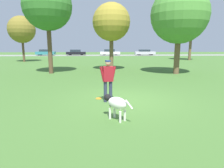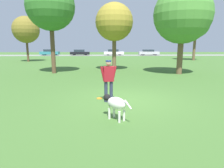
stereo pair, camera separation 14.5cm
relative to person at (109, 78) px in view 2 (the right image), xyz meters
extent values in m
plane|color=#426B2D|center=(0.69, 0.21, -0.96)|extent=(120.00, 120.00, 0.00)
cube|color=gray|center=(0.69, 38.15, -0.95)|extent=(120.00, 6.00, 0.01)
cylinder|color=#2D334C|center=(0.10, 0.02, -0.55)|extent=(0.15, 0.15, 0.82)
cylinder|color=#2D334C|center=(-0.10, -0.02, -0.55)|extent=(0.15, 0.15, 0.82)
cube|color=maroon|center=(0.00, 0.00, 0.15)|extent=(0.42, 0.29, 0.58)
cylinder|color=maroon|center=(0.22, 0.04, 0.15)|extent=(0.22, 0.13, 0.58)
cylinder|color=maroon|center=(-0.22, -0.04, 0.15)|extent=(0.22, 0.13, 0.58)
sphere|color=tan|center=(0.00, 0.00, 0.57)|extent=(0.24, 0.24, 0.20)
cylinder|color=navy|center=(0.00, 0.00, 0.64)|extent=(0.25, 0.25, 0.06)
ellipsoid|color=silver|center=(0.20, -1.99, -0.44)|extent=(0.72, 0.74, 0.36)
ellipsoid|color=black|center=(0.08, -1.85, -0.50)|extent=(0.32, 0.31, 0.20)
sphere|color=black|center=(-0.08, -1.68, -0.34)|extent=(0.31, 0.31, 0.22)
cylinder|color=silver|center=(-0.01, -1.90, -0.79)|extent=(0.10, 0.10, 0.34)
cylinder|color=silver|center=(0.13, -1.76, -0.79)|extent=(0.10, 0.10, 0.34)
cylinder|color=silver|center=(0.27, -2.21, -0.79)|extent=(0.10, 0.10, 0.34)
cylinder|color=silver|center=(0.41, -2.08, -0.79)|extent=(0.10, 0.10, 0.34)
cylinder|color=silver|center=(0.50, -2.32, -0.39)|extent=(0.22, 0.24, 0.24)
cylinder|color=orange|center=(-0.38, 0.47, -0.95)|extent=(0.24, 0.24, 0.02)
torus|color=orange|center=(-0.38, 0.47, -0.95)|extent=(0.24, 0.24, 0.02)
cylinder|color=brown|center=(-4.22, 8.44, 0.91)|extent=(0.34, 0.34, 3.74)
sphere|color=#38752D|center=(-4.22, 8.44, 4.17)|extent=(3.70, 3.70, 3.70)
cylinder|color=brown|center=(5.62, 7.60, 0.46)|extent=(0.42, 0.42, 2.83)
sphere|color=#4C8938|center=(5.62, 7.60, 3.47)|extent=(4.27, 4.27, 4.27)
cylinder|color=brown|center=(-10.71, 20.42, 0.51)|extent=(0.30, 0.30, 2.94)
sphere|color=olive|center=(-10.71, 20.42, 3.32)|extent=(3.55, 3.55, 3.55)
cylinder|color=brown|center=(0.69, 10.25, 0.52)|extent=(0.35, 0.35, 2.95)
sphere|color=olive|center=(0.69, 10.25, 3.21)|extent=(3.25, 3.25, 3.25)
cylinder|color=brown|center=(13.20, 22.13, 0.93)|extent=(0.39, 0.39, 3.77)
sphere|color=#4C8938|center=(13.20, 22.13, 4.25)|extent=(3.85, 3.85, 3.85)
cube|color=teal|center=(-12.54, 38.27, -0.42)|extent=(4.15, 1.81, 0.62)
cube|color=#232D38|center=(-12.66, 38.28, 0.13)|extent=(2.16, 1.55, 0.48)
cylinder|color=black|center=(-11.29, 39.03, -0.63)|extent=(0.65, 0.21, 0.65)
cylinder|color=black|center=(-11.30, 37.50, -0.63)|extent=(0.65, 0.21, 0.65)
cylinder|color=black|center=(-13.77, 39.05, -0.63)|extent=(0.65, 0.21, 0.65)
cylinder|color=black|center=(-13.78, 37.52, -0.63)|extent=(0.65, 0.21, 0.65)
cube|color=black|center=(-5.78, 38.47, -0.47)|extent=(4.33, 1.73, 0.55)
cube|color=#232D38|center=(-5.91, 38.47, 0.06)|extent=(2.25, 1.48, 0.52)
cylinder|color=black|center=(-4.49, 39.21, -0.66)|extent=(0.60, 0.20, 0.60)
cylinder|color=black|center=(-4.48, 37.74, -0.66)|extent=(0.60, 0.20, 0.60)
cylinder|color=black|center=(-7.08, 39.21, -0.66)|extent=(0.60, 0.20, 0.60)
cylinder|color=black|center=(-7.08, 37.73, -0.66)|extent=(0.60, 0.20, 0.60)
cube|color=white|center=(1.89, 38.27, -0.44)|extent=(4.55, 1.87, 0.58)
cube|color=#232D38|center=(1.75, 38.26, 0.12)|extent=(2.38, 1.55, 0.53)
cylinder|color=black|center=(3.21, 39.05, -0.64)|extent=(0.65, 0.22, 0.64)
cylinder|color=black|center=(3.26, 37.58, -0.64)|extent=(0.65, 0.22, 0.64)
cylinder|color=black|center=(0.52, 38.95, -0.64)|extent=(0.65, 0.22, 0.64)
cylinder|color=black|center=(0.57, 37.48, -0.64)|extent=(0.65, 0.22, 0.64)
cube|color=#B7B7BC|center=(9.85, 37.87, -0.42)|extent=(4.57, 1.81, 0.59)
cube|color=#232D38|center=(9.72, 37.87, 0.10)|extent=(2.38, 1.54, 0.45)
cylinder|color=black|center=(11.23, 38.62, -0.62)|extent=(0.68, 0.21, 0.68)
cylinder|color=black|center=(11.21, 37.09, -0.62)|extent=(0.68, 0.21, 0.68)
cylinder|color=black|center=(8.50, 38.65, -0.62)|extent=(0.68, 0.21, 0.68)
cylinder|color=black|center=(8.48, 37.12, -0.62)|extent=(0.68, 0.21, 0.68)
camera|label=1|loc=(-0.28, -7.61, 1.22)|focal=32.00mm
camera|label=2|loc=(-0.14, -7.62, 1.22)|focal=32.00mm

